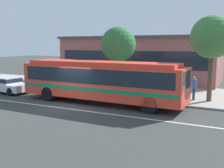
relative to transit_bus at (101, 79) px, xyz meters
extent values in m
plane|color=#363B38|center=(-1.29, -1.50, -1.65)|extent=(120.00, 120.00, 0.00)
cube|color=#A29892|center=(-1.29, 5.35, -1.59)|extent=(60.00, 8.00, 0.12)
cube|color=silver|center=(-1.29, -2.30, -1.65)|extent=(56.00, 0.16, 0.01)
cube|color=#E93F2B|center=(-0.02, 0.00, -0.14)|extent=(11.52, 2.68, 2.17)
cube|color=#EE3C27|center=(-0.02, 0.00, 1.07)|extent=(10.60, 2.37, 0.24)
cube|color=#19232D|center=(-0.02, 0.00, 0.29)|extent=(10.84, 2.68, 0.96)
cube|color=#13844C|center=(-0.02, 0.00, -0.53)|extent=(11.29, 2.70, 0.24)
cube|color=#19232D|center=(5.67, -0.13, 0.29)|extent=(0.17, 2.13, 1.04)
cylinder|color=black|center=(3.91, 0.98, -1.15)|extent=(1.01, 0.30, 1.00)
cylinder|color=black|center=(3.86, -1.16, -1.15)|extent=(1.01, 0.30, 1.00)
cylinder|color=black|center=(-3.66, 1.15, -1.15)|extent=(1.01, 0.30, 1.00)
cylinder|color=black|center=(-3.71, -0.99, -1.15)|extent=(1.01, 0.30, 1.00)
cube|color=silver|center=(-8.98, 0.09, -1.14)|extent=(4.60, 2.12, 0.55)
cube|color=silver|center=(-9.21, 0.11, -0.61)|extent=(2.62, 1.77, 0.50)
cube|color=#19232D|center=(-9.21, 0.11, -0.59)|extent=(2.66, 1.79, 0.32)
cylinder|color=black|center=(-7.45, 0.79, -1.33)|extent=(0.65, 0.26, 0.64)
cylinder|color=black|center=(-7.56, -0.80, -1.33)|extent=(0.65, 0.26, 0.64)
cylinder|color=black|center=(-10.41, 0.99, -1.33)|extent=(0.65, 0.26, 0.64)
cylinder|color=#1F3348|center=(5.54, 3.42, -1.11)|extent=(0.14, 0.14, 0.85)
cylinder|color=#1F3348|center=(5.53, 3.26, -1.11)|extent=(0.14, 0.14, 0.85)
cylinder|color=#3A68B5|center=(5.54, 3.34, -0.38)|extent=(0.36, 0.36, 0.59)
sphere|color=tan|center=(5.54, 3.34, 0.02)|extent=(0.21, 0.21, 0.21)
cylinder|color=#2D384E|center=(-1.39, 3.26, -1.08)|extent=(0.14, 0.14, 0.90)
cylinder|color=#2D384E|center=(-1.52, 3.36, -1.08)|extent=(0.14, 0.14, 0.90)
cylinder|color=#356CC3|center=(-1.46, 3.31, -0.36)|extent=(0.48, 0.48, 0.56)
sphere|color=tan|center=(-1.46, 3.31, 0.03)|extent=(0.22, 0.22, 0.22)
cylinder|color=gray|center=(5.00, 2.08, -0.28)|extent=(0.08, 0.08, 2.51)
cube|color=yellow|center=(5.00, 2.08, 0.78)|extent=(0.10, 0.44, 0.56)
cylinder|color=brown|center=(-0.49, 3.83, -0.10)|extent=(0.36, 0.36, 2.87)
sphere|color=#2C6D36|center=(-0.49, 3.83, 2.31)|extent=(2.78, 2.78, 2.78)
cylinder|color=brown|center=(6.54, 3.49, 0.13)|extent=(0.33, 0.33, 3.32)
sphere|color=#407B3B|center=(6.54, 3.49, 2.79)|extent=(2.87, 2.87, 2.87)
cube|color=#955651|center=(-1.72, 12.38, 0.63)|extent=(16.34, 7.57, 4.57)
cube|color=#19232D|center=(-1.72, 8.58, 0.86)|extent=(15.03, 0.04, 1.64)
cube|color=#434347|center=(-1.72, 12.38, 3.03)|extent=(16.74, 7.97, 0.24)
camera|label=1|loc=(8.69, -15.66, 2.31)|focal=43.18mm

